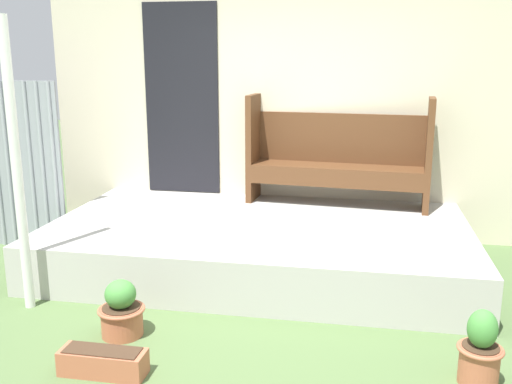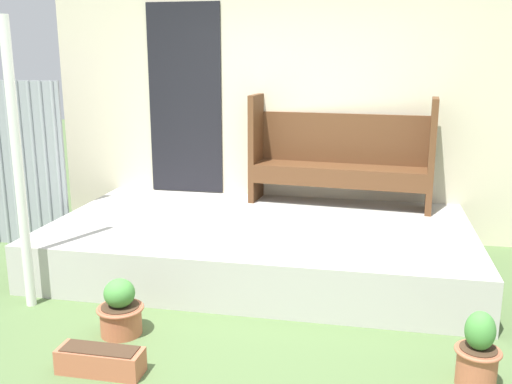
% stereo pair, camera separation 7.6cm
% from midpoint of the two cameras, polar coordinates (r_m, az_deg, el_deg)
% --- Properties ---
extents(ground_plane, '(24.00, 24.00, 0.00)m').
position_cam_midpoint_polar(ground_plane, '(4.34, -1.87, -12.34)').
color(ground_plane, '#516B3D').
extents(porch_slab, '(3.72, 2.08, 0.42)m').
position_cam_midpoint_polar(porch_slab, '(5.21, -0.14, -5.30)').
color(porch_slab, '#B2AFA8').
rests_on(porch_slab, ground_plane).
extents(house_wall, '(4.92, 0.08, 2.60)m').
position_cam_midpoint_polar(house_wall, '(6.02, 1.37, 7.93)').
color(house_wall, beige).
rests_on(house_wall, ground_plane).
extents(support_post, '(0.07, 0.07, 2.17)m').
position_cam_midpoint_polar(support_post, '(4.52, -23.25, 2.14)').
color(support_post, white).
rests_on(support_post, ground_plane).
extents(bench, '(1.82, 0.55, 1.09)m').
position_cam_midpoint_polar(bench, '(5.76, 7.83, 3.90)').
color(bench, '#54331C').
rests_on(bench, porch_slab).
extents(flower_pot_left, '(0.33, 0.33, 0.40)m').
position_cam_midpoint_polar(flower_pot_left, '(4.12, -13.83, -11.52)').
color(flower_pot_left, '#B26042').
rests_on(flower_pot_left, ground_plane).
extents(flower_pot_middle, '(0.27, 0.27, 0.47)m').
position_cam_midpoint_polar(flower_pot_middle, '(3.68, 20.94, -14.72)').
color(flower_pot_middle, '#B26042').
rests_on(flower_pot_middle, ground_plane).
extents(planter_box_rect, '(0.53, 0.18, 0.16)m').
position_cam_midpoint_polar(planter_box_rect, '(3.73, -15.63, -16.05)').
color(planter_box_rect, '#B26042').
rests_on(planter_box_rect, ground_plane).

